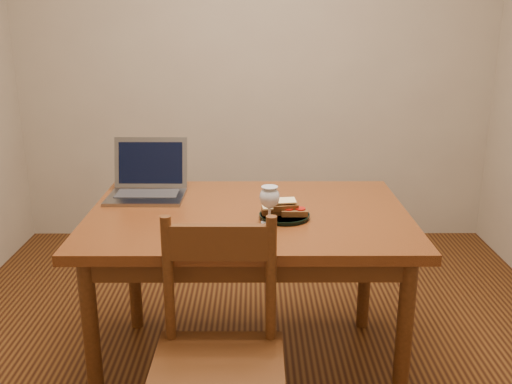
{
  "coord_description": "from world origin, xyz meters",
  "views": [
    {
      "loc": [
        -0.01,
        -2.26,
        1.5
      ],
      "look_at": [
        -0.0,
        0.02,
        0.8
      ],
      "focal_mm": 40.0,
      "sensor_mm": 36.0,
      "label": 1
    }
  ],
  "objects_px": {
    "chair": "(218,350)",
    "laptop": "(148,180)",
    "table": "(249,231)",
    "milk_glass": "(270,205)",
    "plate": "(284,216)"
  },
  "relations": [
    {
      "from": "milk_glass",
      "to": "table",
      "type": "bearing_deg",
      "value": 120.94
    },
    {
      "from": "table",
      "to": "plate",
      "type": "height_order",
      "value": "plate"
    },
    {
      "from": "table",
      "to": "chair",
      "type": "bearing_deg",
      "value": -98.48
    },
    {
      "from": "table",
      "to": "plate",
      "type": "bearing_deg",
      "value": -28.36
    },
    {
      "from": "plate",
      "to": "milk_glass",
      "type": "distance_m",
      "value": 0.11
    },
    {
      "from": "chair",
      "to": "laptop",
      "type": "distance_m",
      "value": 0.98
    },
    {
      "from": "chair",
      "to": "laptop",
      "type": "relative_size",
      "value": 1.35
    },
    {
      "from": "chair",
      "to": "milk_glass",
      "type": "height_order",
      "value": "milk_glass"
    },
    {
      "from": "chair",
      "to": "laptop",
      "type": "bearing_deg",
      "value": 112.9
    },
    {
      "from": "chair",
      "to": "milk_glass",
      "type": "relative_size",
      "value": 3.01
    },
    {
      "from": "table",
      "to": "laptop",
      "type": "xyz_separation_m",
      "value": [
        -0.45,
        0.24,
        0.15
      ]
    },
    {
      "from": "milk_glass",
      "to": "plate",
      "type": "bearing_deg",
      "value": 44.48
    },
    {
      "from": "chair",
      "to": "plate",
      "type": "relative_size",
      "value": 2.24
    },
    {
      "from": "table",
      "to": "laptop",
      "type": "height_order",
      "value": "laptop"
    },
    {
      "from": "milk_glass",
      "to": "chair",
      "type": "bearing_deg",
      "value": -109.95
    }
  ]
}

